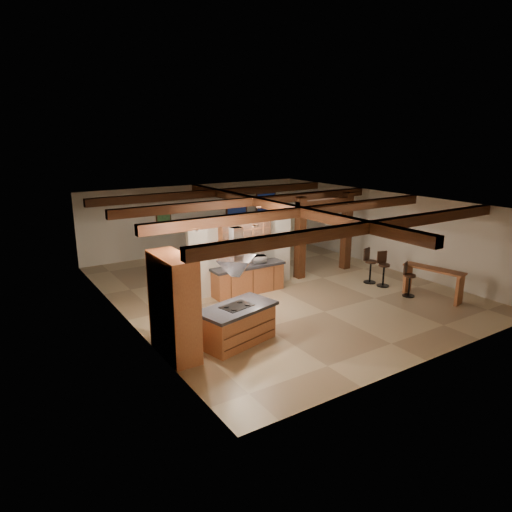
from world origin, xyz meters
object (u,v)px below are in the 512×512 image
Objects in this scene: dining_table at (251,260)px; bar_counter at (433,278)px; sofa at (248,243)px; kitchen_island at (237,324)px.

bar_counter is (3.06, -5.81, 0.31)m from dining_table.
sofa is 8.67m from bar_counter.
sofa is at bearing 68.58° from dining_table.
kitchen_island reaches higher than dining_table.
sofa is (1.57, 2.72, -0.07)m from dining_table.
dining_table is 1.06× the size of sofa.
sofa is (5.25, 7.96, -0.21)m from kitchen_island.
bar_counter reaches higher than sofa.
dining_table is at bearing 39.02° from sofa.
kitchen_island is 9.54m from sofa.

